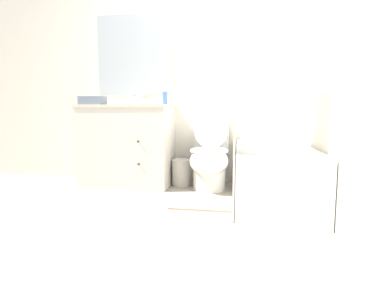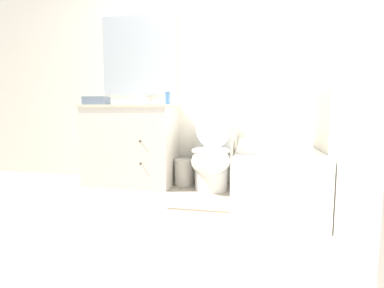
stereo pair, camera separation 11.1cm
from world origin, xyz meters
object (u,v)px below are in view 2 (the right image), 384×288
object	(u,v)px
wastebasket	(184,172)
bath_towel_folded	(262,146)
vanity_cabinet	(132,144)
hand_towel_folded	(96,101)
sink_faucet	(137,102)
toilet	(212,156)
bath_mat	(203,205)
tissue_box	(142,101)
bathtub	(274,174)
soap_dispenser	(168,98)

from	to	relation	value
wastebasket	bath_towel_folded	size ratio (longest dim) A/B	0.82
vanity_cabinet	hand_towel_folded	bearing A→B (deg)	-153.16
sink_faucet	toilet	size ratio (longest dim) A/B	0.17
vanity_cabinet	wastebasket	world-z (taller)	vanity_cabinet
bath_towel_folded	bath_mat	size ratio (longest dim) A/B	0.62
tissue_box	bath_towel_folded	bearing A→B (deg)	-37.68
sink_faucet	wastebasket	world-z (taller)	sink_faucet
bathtub	bath_mat	distance (m)	0.70
bathtub	toilet	bearing A→B (deg)	150.37
vanity_cabinet	soap_dispenser	xyz separation A→B (m)	(0.42, 0.02, 0.51)
wastebasket	bath_mat	size ratio (longest dim) A/B	0.51
wastebasket	hand_towel_folded	xyz separation A→B (m)	(-0.93, -0.19, 0.79)
toilet	hand_towel_folded	size ratio (longest dim) A/B	3.35
bath_towel_folded	hand_towel_folded	bearing A→B (deg)	158.29
toilet	bath_mat	distance (m)	0.68
tissue_box	hand_towel_folded	world-z (taller)	tissue_box
sink_faucet	hand_towel_folded	bearing A→B (deg)	-131.67
vanity_cabinet	tissue_box	xyz separation A→B (m)	(0.07, 0.18, 0.48)
bath_towel_folded	soap_dispenser	bearing A→B (deg)	138.64
bath_towel_folded	vanity_cabinet	bearing A→B (deg)	148.77
soap_dispenser	bathtub	bearing A→B (deg)	-20.87
sink_faucet	bath_mat	xyz separation A→B (m)	(0.93, -0.85, -0.92)
soap_dispenser	sink_faucet	bearing A→B (deg)	156.33
bath_towel_folded	sink_faucet	bearing A→B (deg)	143.18
bath_mat	bathtub	bearing A→B (deg)	20.91
toilet	soap_dispenser	size ratio (longest dim) A/B	5.09
wastebasket	hand_towel_folded	bearing A→B (deg)	-168.73
sink_faucet	bath_mat	world-z (taller)	sink_faucet
hand_towel_folded	wastebasket	bearing A→B (deg)	11.27
toilet	bathtub	bearing A→B (deg)	-29.63
bathtub	tissue_box	distance (m)	1.73
wastebasket	tissue_box	world-z (taller)	tissue_box
toilet	tissue_box	distance (m)	1.07
toilet	bathtub	size ratio (longest dim) A/B	0.62
wastebasket	bathtub	bearing A→B (deg)	-24.71
bathtub	hand_towel_folded	world-z (taller)	hand_towel_folded
tissue_box	hand_towel_folded	xyz separation A→B (m)	(-0.39, -0.35, -0.00)
bath_towel_folded	bath_mat	distance (m)	0.77
bath_mat	bath_towel_folded	bearing A→B (deg)	-23.54
soap_dispenser	bath_mat	world-z (taller)	soap_dispenser
bath_mat	tissue_box	bearing A→B (deg)	136.07
wastebasket	bath_mat	bearing A→B (deg)	-64.18
soap_dispenser	hand_towel_folded	world-z (taller)	soap_dispenser
soap_dispenser	bath_mat	distance (m)	1.27
vanity_cabinet	wastebasket	bearing A→B (deg)	1.95
toilet	soap_dispenser	xyz separation A→B (m)	(-0.50, 0.08, 0.62)
hand_towel_folded	bath_towel_folded	bearing A→B (deg)	-21.71
toilet	wastebasket	bearing A→B (deg)	165.90
soap_dispenser	bath_towel_folded	bearing A→B (deg)	-41.36
toilet	bath_towel_folded	distance (m)	0.96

